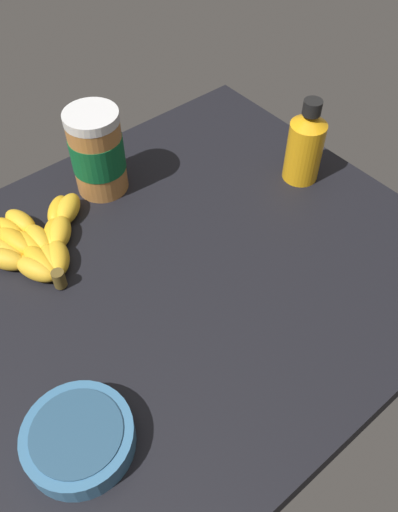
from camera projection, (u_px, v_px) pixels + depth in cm
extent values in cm
cube|color=black|center=(185.00, 273.00, 84.82)|extent=(79.95, 70.60, 4.97)
ellipsoid|color=gold|center=(58.00, 258.00, 81.25)|extent=(6.38, 7.84, 3.63)
ellipsoid|color=gold|center=(60.00, 232.00, 84.83)|extent=(7.16, 7.70, 3.63)
ellipsoid|color=gold|center=(68.00, 209.00, 88.42)|extent=(7.66, 7.24, 3.63)
ellipsoid|color=gold|center=(55.00, 259.00, 81.32)|extent=(5.50, 7.62, 3.23)
ellipsoid|color=gold|center=(54.00, 234.00, 84.82)|extent=(6.40, 7.58, 3.23)
ellipsoid|color=gold|center=(58.00, 211.00, 88.41)|extent=(7.06, 7.28, 3.23)
ellipsoid|color=gold|center=(51.00, 260.00, 81.07)|extent=(4.85, 7.38, 3.42)
ellipsoid|color=gold|center=(39.00, 239.00, 84.03)|extent=(3.52, 6.83, 3.42)
ellipsoid|color=gold|center=(21.00, 222.00, 86.52)|extent=(4.67, 7.32, 3.42)
ellipsoid|color=gold|center=(47.00, 263.00, 80.86)|extent=(3.41, 6.78, 3.17)
ellipsoid|color=gold|center=(29.00, 244.00, 83.43)|extent=(3.98, 7.01, 3.17)
ellipsoid|color=gold|center=(9.00, 229.00, 85.59)|extent=(4.93, 7.29, 3.17)
ellipsoid|color=gold|center=(41.00, 262.00, 80.78)|extent=(4.32, 8.56, 3.49)
ellipsoid|color=gold|center=(16.00, 242.00, 83.59)|extent=(5.28, 8.82, 3.49)
ellipsoid|color=gold|center=(36.00, 268.00, 80.43)|extent=(5.35, 8.56, 2.81)
ellipsoid|color=gold|center=(7.00, 251.00, 82.77)|extent=(4.66, 8.52, 2.81)
ellipsoid|color=gold|center=(36.00, 270.00, 79.88)|extent=(6.00, 7.88, 3.36)
ellipsoid|color=gold|center=(5.00, 259.00, 81.25)|extent=(6.71, 7.81, 3.36)
cylinder|color=brown|center=(59.00, 279.00, 78.55)|extent=(2.00, 2.00, 3.00)
cylinder|color=#B27238|center=(98.00, 156.00, 89.57)|extent=(9.11, 9.11, 14.00)
cylinder|color=#0F592D|center=(97.00, 153.00, 89.04)|extent=(9.29, 9.29, 6.30)
cylinder|color=silver|center=(91.00, 117.00, 83.63)|extent=(9.24, 9.24, 1.65)
cylinder|color=orange|center=(304.00, 151.00, 92.44)|extent=(6.48, 6.48, 11.38)
cone|color=orange|center=(310.00, 119.00, 87.32)|extent=(6.48, 6.48, 2.12)
cylinder|color=black|center=(312.00, 107.00, 85.57)|extent=(3.21, 3.21, 2.48)
cylinder|color=teal|center=(79.00, 438.00, 62.61)|extent=(13.63, 13.63, 3.51)
cylinder|color=navy|center=(78.00, 437.00, 62.30)|extent=(11.17, 11.17, 3.16)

